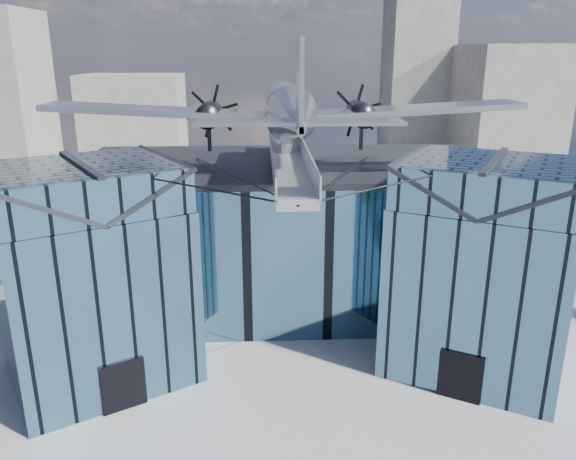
{
  "coord_description": "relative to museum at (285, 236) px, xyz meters",
  "views": [
    {
      "loc": [
        -1.46,
        -28.97,
        17.08
      ],
      "look_at": [
        0.0,
        2.0,
        7.2
      ],
      "focal_mm": 35.0,
      "sensor_mm": 36.0,
      "label": 1
    }
  ],
  "objects": [
    {
      "name": "ground_plane",
      "position": [
        -0.0,
        -5.82,
        -5.54
      ],
      "size": [
        120.0,
        120.0,
        0.0
      ],
      "primitive_type": "plane",
      "color": "gray"
    },
    {
      "name": "bg_towers",
      "position": [
        1.45,
        44.67,
        4.47
      ],
      "size": [
        77.0,
        24.5,
        26.0
      ],
      "color": "slate",
      "rests_on": "ground"
    },
    {
      "name": "museum",
      "position": [
        0.0,
        0.0,
        0.0
      ],
      "size": [
        32.88,
        24.5,
        17.6
      ],
      "color": "#436B89",
      "rests_on": "ground"
    }
  ]
}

